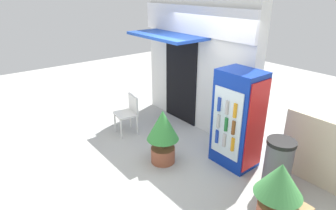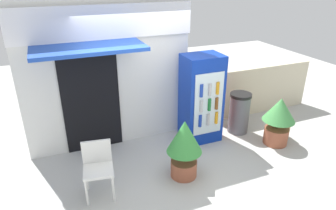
# 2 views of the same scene
# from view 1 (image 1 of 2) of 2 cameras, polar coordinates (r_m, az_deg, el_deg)

# --- Properties ---
(ground) EXTENTS (16.00, 16.00, 0.00)m
(ground) POSITION_cam_1_polar(r_m,az_deg,el_deg) (5.60, -0.18, -9.80)
(ground) COLOR #B2B2AD
(storefront_building) EXTENTS (3.13, 1.17, 3.05)m
(storefront_building) POSITION_cam_1_polar(r_m,az_deg,el_deg) (6.33, 5.69, 9.41)
(storefront_building) COLOR silver
(storefront_building) RESTS_ON ground
(drink_cooler) EXTENTS (0.76, 0.62, 1.75)m
(drink_cooler) POSITION_cam_1_polar(r_m,az_deg,el_deg) (5.08, 13.81, -2.84)
(drink_cooler) COLOR #0C2D9E
(drink_cooler) RESTS_ON ground
(plastic_chair) EXTENTS (0.50, 0.49, 0.85)m
(plastic_chair) POSITION_cam_1_polar(r_m,az_deg,el_deg) (6.22, -7.90, -1.25)
(plastic_chair) COLOR silver
(plastic_chair) RESTS_ON ground
(potted_plant_near_shop) EXTENTS (0.58, 0.58, 1.03)m
(potted_plant_near_shop) POSITION_cam_1_polar(r_m,az_deg,el_deg) (5.08, -1.05, -5.46)
(potted_plant_near_shop) COLOR #995138
(potted_plant_near_shop) RESTS_ON ground
(potted_plant_curbside) EXTENTS (0.62, 0.62, 0.97)m
(potted_plant_curbside) POSITION_cam_1_polar(r_m,az_deg,el_deg) (4.09, 21.25, -15.57)
(potted_plant_curbside) COLOR #995138
(potted_plant_curbside) RESTS_ON ground
(trash_bin) EXTENTS (0.44, 0.44, 0.87)m
(trash_bin) POSITION_cam_1_polar(r_m,az_deg,el_deg) (4.84, 21.17, -11.13)
(trash_bin) COLOR #595960
(trash_bin) RESTS_ON ground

